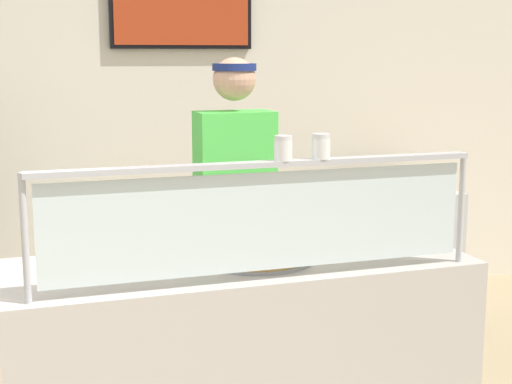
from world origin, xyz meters
The scene contains 10 objects.
shop_rear_unit centered at (0.94, 2.58, 1.36)m, with size 6.27×0.13×2.70m.
serving_counter centered at (0.93, 0.34, 0.47)m, with size 1.87×0.68×0.95m, color #BCB7B2.
sneeze_guard centered at (0.93, 0.06, 1.23)m, with size 1.69×0.06×0.44m.
pizza_tray centered at (1.00, 0.35, 0.97)m, with size 0.48×0.48×0.04m.
pizza_server centered at (0.98, 0.33, 0.99)m, with size 0.07×0.28×0.01m, color #ADAFB7.
parmesan_shaker centered at (1.01, 0.06, 1.43)m, with size 0.07×0.07×0.09m.
pepper_flake_shaker centered at (1.16, 0.06, 1.43)m, with size 0.07×0.07×0.09m.
worker_figure centered at (1.13, 1.05, 1.01)m, with size 0.41×0.50×1.76m.
prep_shelf centered at (2.64, 2.09, 0.42)m, with size 0.70×0.55×0.85m, color #B7BABF.
pizza_box_stack centered at (2.64, 2.09, 0.92)m, with size 0.50×0.48×0.13m.
Camera 1 is at (0.06, -2.49, 1.77)m, focal length 53.09 mm.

